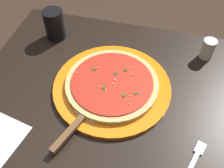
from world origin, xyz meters
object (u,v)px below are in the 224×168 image
object	(u,v)px
serving_plate	(112,87)
pizza	(112,83)
fork	(191,167)
cup_tall_drink	(54,24)
parmesan_shaker	(208,49)
pizza_server	(77,123)

from	to	relation	value
serving_plate	pizza	world-z (taller)	pizza
serving_plate	pizza	size ratio (longest dim) A/B	1.28
fork	serving_plate	bearing A→B (deg)	142.20
pizza	fork	world-z (taller)	pizza
cup_tall_drink	parmesan_shaker	distance (m)	0.55
pizza_server	cup_tall_drink	distance (m)	0.42
pizza_server	serving_plate	bearing A→B (deg)	70.44
pizza	pizza_server	distance (m)	0.17
fork	parmesan_shaker	bearing A→B (deg)	86.87
cup_tall_drink	pizza_server	bearing A→B (deg)	-59.30
serving_plate	cup_tall_drink	bearing A→B (deg)	144.30
pizza	pizza_server	world-z (taller)	pizza
cup_tall_drink	fork	world-z (taller)	cup_tall_drink
parmesan_shaker	pizza	bearing A→B (deg)	-141.92
serving_plate	parmesan_shaker	xyz separation A→B (m)	(0.28, 0.22, 0.03)
pizza	fork	xyz separation A→B (m)	(0.26, -0.20, -0.02)
pizza	pizza_server	xyz separation A→B (m)	(-0.06, -0.16, -0.00)
cup_tall_drink	parmesan_shaker	size ratio (longest dim) A/B	1.53
serving_plate	fork	bearing A→B (deg)	-37.80
fork	parmesan_shaker	distance (m)	0.43
serving_plate	pizza	bearing A→B (deg)	54.43
fork	pizza	bearing A→B (deg)	142.20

